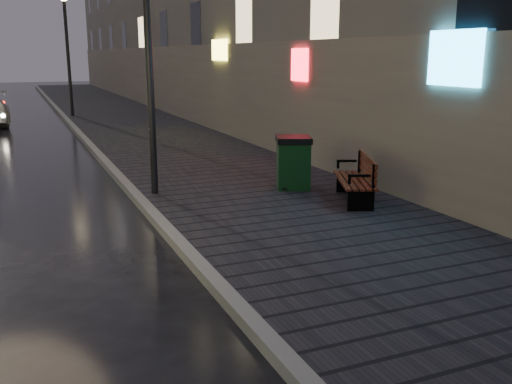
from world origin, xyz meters
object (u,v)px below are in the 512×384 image
at_px(lamp_far, 67,39).
at_px(trash_bin, 293,162).
at_px(bench, 358,179).
at_px(lamp_near, 148,20).

xyz_separation_m(lamp_far, trash_bin, (2.76, -16.67, -2.79)).
distance_m(lamp_far, bench, 18.67).
bearing_deg(bench, lamp_near, 170.84).
bearing_deg(lamp_near, bench, -32.14).
bearing_deg(lamp_far, trash_bin, -80.60).
height_order(lamp_near, trash_bin, lamp_near).
bearing_deg(bench, lamp_far, 123.58).
bearing_deg(lamp_near, trash_bin, -13.60).
bearing_deg(trash_bin, bench, -45.96).
distance_m(lamp_near, trash_bin, 3.98).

